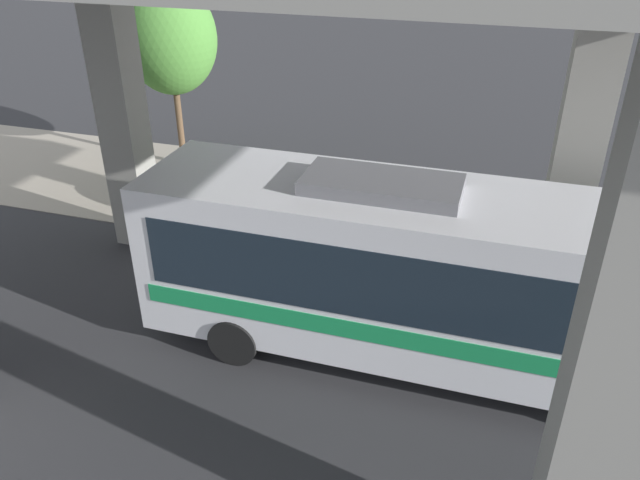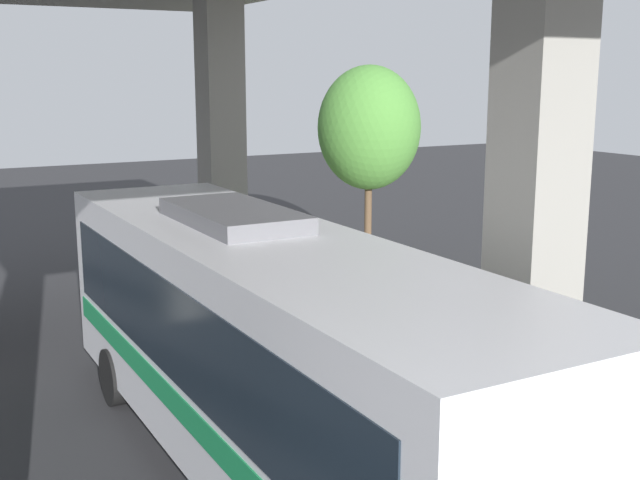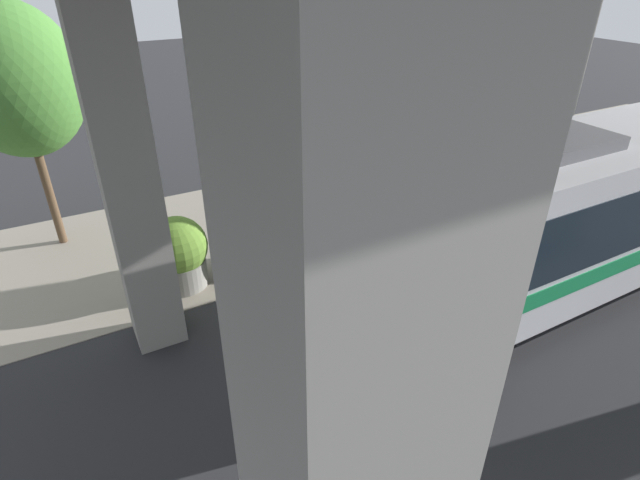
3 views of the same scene
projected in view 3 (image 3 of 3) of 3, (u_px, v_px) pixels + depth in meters
The scene contains 7 objects.
ground_plane at pixel (363, 257), 12.59m from camera, with size 80.00×80.00×0.00m, color #2D2D30.
sidewalk_strip at pixel (308, 211), 14.87m from camera, with size 6.00×40.00×0.02m.
bus at pixel (567, 210), 10.40m from camera, with size 2.76×11.14×3.73m.
fire_hydrant at pixel (416, 215), 13.53m from camera, with size 0.46×0.22×1.01m.
planter_front at pixel (242, 238), 11.83m from camera, with size 1.44×1.44×1.67m.
planter_middle at pixel (178, 253), 11.15m from camera, with size 1.35×1.35×1.70m.
street_tree_near at pixel (17, 82), 11.20m from camera, with size 2.89×2.89×5.91m.
Camera 3 is at (8.87, -6.09, 6.64)m, focal length 28.00 mm.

